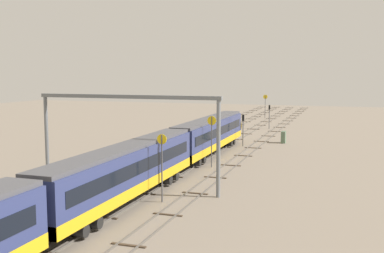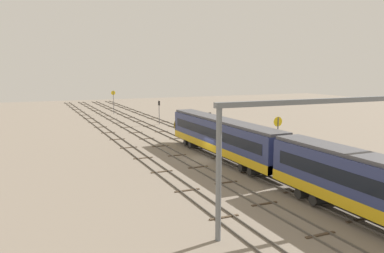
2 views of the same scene
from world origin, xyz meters
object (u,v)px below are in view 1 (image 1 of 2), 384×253
object	(u,v)px
speed_sign_far_trackside	(265,103)
signal_light_trackside_approach	(243,126)
train	(37,213)
speed_sign_distant_end	(162,160)
speed_sign_near_foreground	(212,134)
signal_light_trackside_departure	(269,113)
relay_cabinet	(283,137)
overhead_gantry	(127,119)

from	to	relation	value
speed_sign_far_trackside	signal_light_trackside_approach	xyz separation A→B (m)	(-44.60, -4.31, -0.68)
train	speed_sign_distant_end	xyz separation A→B (m)	(13.20, -2.61, 1.01)
speed_sign_near_foreground	signal_light_trackside_departure	size ratio (longest dim) A/B	1.28
speed_sign_distant_end	relay_cabinet	world-z (taller)	speed_sign_distant_end
speed_sign_far_trackside	signal_light_trackside_departure	bearing A→B (deg)	-168.22
overhead_gantry	relay_cabinet	size ratio (longest dim) A/B	9.92
train	speed_sign_far_trackside	bearing A→B (deg)	1.10
train	speed_sign_far_trackside	world-z (taller)	speed_sign_far_trackside
signal_light_trackside_departure	relay_cabinet	xyz separation A→B (m)	(-17.93, -5.15, -2.13)
speed_sign_distant_end	speed_sign_far_trackside	bearing A→B (deg)	3.25
speed_sign_far_trackside	relay_cabinet	bearing A→B (deg)	-166.26
overhead_gantry	speed_sign_far_trackside	xyz separation A→B (m)	(73.47, -0.41, -2.91)
speed_sign_distant_end	relay_cabinet	bearing A→B (deg)	-8.10
signal_light_trackside_approach	relay_cabinet	xyz separation A→B (m)	(5.24, -5.31, -2.16)
signal_light_trackside_approach	signal_light_trackside_departure	xyz separation A→B (m)	(23.17, -0.16, -0.03)
train	signal_light_trackside_approach	distance (m)	45.19
speed_sign_distant_end	signal_light_trackside_departure	distance (m)	55.09
train	speed_sign_far_trackside	xyz separation A→B (m)	(89.71, 1.73, 1.10)
relay_cabinet	speed_sign_distant_end	bearing A→B (deg)	171.90
speed_sign_far_trackside	relay_cabinet	xyz separation A→B (m)	(-39.37, -9.63, -2.84)
train	speed_sign_far_trackside	size ratio (longest dim) A/B	17.61
speed_sign_near_foreground	overhead_gantry	bearing A→B (deg)	159.54
train	overhead_gantry	size ratio (longest dim) A/B	5.47
signal_light_trackside_departure	train	bearing A→B (deg)	177.70
overhead_gantry	speed_sign_far_trackside	bearing A→B (deg)	-0.32
overhead_gantry	speed_sign_distant_end	bearing A→B (deg)	-122.62
overhead_gantry	speed_sign_far_trackside	world-z (taller)	overhead_gantry
signal_light_trackside_approach	signal_light_trackside_departure	distance (m)	23.17
signal_light_trackside_approach	speed_sign_far_trackside	bearing A→B (deg)	5.53
signal_light_trackside_approach	train	bearing A→B (deg)	176.72
train	signal_light_trackside_approach	world-z (taller)	train
signal_light_trackside_departure	relay_cabinet	size ratio (longest dim) A/B	2.53
signal_light_trackside_departure	signal_light_trackside_approach	bearing A→B (deg)	179.61
train	signal_light_trackside_departure	size ratio (longest dim) A/B	21.43
overhead_gantry	speed_sign_near_foreground	world-z (taller)	overhead_gantry
train	speed_sign_distant_end	bearing A→B (deg)	-11.18
train	relay_cabinet	world-z (taller)	train
overhead_gantry	speed_sign_distant_end	size ratio (longest dim) A/B	3.14
signal_light_trackside_approach	speed_sign_distant_end	bearing A→B (deg)	-179.96
speed_sign_near_foreground	relay_cabinet	bearing A→B (deg)	-14.00
relay_cabinet	signal_light_trackside_approach	bearing A→B (deg)	134.60
speed_sign_distant_end	relay_cabinet	distance (m)	37.62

